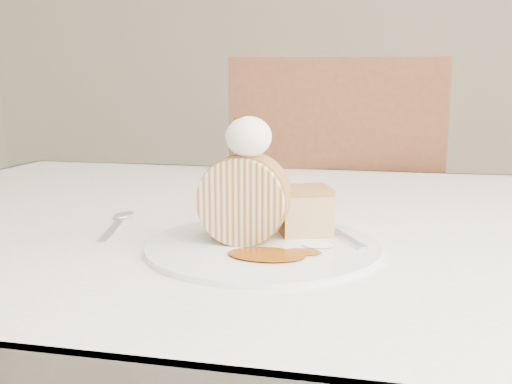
# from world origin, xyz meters

# --- Properties ---
(table) EXTENTS (1.40, 0.90, 0.75)m
(table) POSITION_xyz_m (0.00, 0.20, 0.66)
(table) COLOR white
(table) RESTS_ON ground
(chair_far) EXTENTS (0.54, 0.54, 0.99)m
(chair_far) POSITION_xyz_m (-0.01, 0.79, 0.56)
(chair_far) COLOR brown
(chair_far) RESTS_ON ground
(plate) EXTENTS (0.33, 0.33, 0.01)m
(plate) POSITION_xyz_m (-0.02, 0.02, 0.75)
(plate) COLOR white
(plate) RESTS_ON table
(roulade_slice) EXTENTS (0.10, 0.05, 0.10)m
(roulade_slice) POSITION_xyz_m (-0.04, 0.03, 0.80)
(roulade_slice) COLOR beige
(roulade_slice) RESTS_ON plate
(cake_chunk) EXTENTS (0.07, 0.07, 0.05)m
(cake_chunk) POSITION_xyz_m (0.02, 0.08, 0.78)
(cake_chunk) COLOR #A5713E
(cake_chunk) RESTS_ON plate
(whipped_cream) EXTENTS (0.05, 0.05, 0.04)m
(whipped_cream) POSITION_xyz_m (-0.04, 0.02, 0.87)
(whipped_cream) COLOR white
(whipped_cream) RESTS_ON roulade_slice
(caramel_drizzle) EXTENTS (0.02, 0.02, 0.01)m
(caramel_drizzle) POSITION_xyz_m (-0.04, 0.03, 0.90)
(caramel_drizzle) COLOR #7C3805
(caramel_drizzle) RESTS_ON whipped_cream
(caramel_pool) EXTENTS (0.09, 0.08, 0.00)m
(caramel_pool) POSITION_xyz_m (-0.01, -0.02, 0.76)
(caramel_pool) COLOR #7C3805
(caramel_pool) RESTS_ON plate
(fork) EXTENTS (0.09, 0.14, 0.00)m
(fork) POSITION_xyz_m (0.06, 0.07, 0.76)
(fork) COLOR silver
(fork) RESTS_ON plate
(spoon) EXTENTS (0.06, 0.15, 0.00)m
(spoon) POSITION_xyz_m (-0.22, 0.06, 0.75)
(spoon) COLOR silver
(spoon) RESTS_ON table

